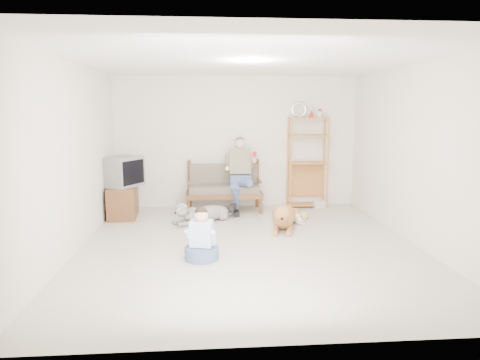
{
  "coord_description": "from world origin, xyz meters",
  "views": [
    {
      "loc": [
        -0.61,
        -6.12,
        2.01
      ],
      "look_at": [
        -0.06,
        1.0,
        0.84
      ],
      "focal_mm": 32.0,
      "sensor_mm": 36.0,
      "label": 1
    }
  ],
  "objects": [
    {
      "name": "shaggy_dog",
      "position": [
        -0.74,
        1.45,
        0.16
      ],
      "size": [
        1.17,
        0.81,
        0.4
      ],
      "rotation": [
        0.0,
        0.0,
        -1.03
      ],
      "color": "silver",
      "rests_on": "ground"
    },
    {
      "name": "terrier",
      "position": [
        1.01,
        1.25,
        0.1
      ],
      "size": [
        0.42,
        0.54,
        0.24
      ],
      "rotation": [
        0.0,
        0.0,
        0.59
      ],
      "color": "white",
      "rests_on": "ground"
    },
    {
      "name": "man",
      "position": [
        0.01,
        2.14,
        0.68
      ],
      "size": [
        0.56,
        0.81,
        1.31
      ],
      "color": "#4B608A",
      "rests_on": "loveseat"
    },
    {
      "name": "wall_outlet",
      "position": [
        -1.25,
        2.73,
        0.3
      ],
      "size": [
        0.12,
        0.02,
        0.08
      ],
      "primitive_type": "cube",
      "color": "silver",
      "rests_on": "ground"
    },
    {
      "name": "child",
      "position": [
        -0.7,
        -0.51,
        0.26
      ],
      "size": [
        0.46,
        0.46,
        0.73
      ],
      "rotation": [
        0.0,
        0.0,
        -0.23
      ],
      "color": "#4B608A",
      "rests_on": "ground"
    },
    {
      "name": "ceiling",
      "position": [
        0.0,
        0.0,
        2.7
      ],
      "size": [
        5.5,
        5.5,
        0.0
      ],
      "primitive_type": "plane",
      "rotation": [
        3.14,
        0.0,
        0.0
      ],
      "color": "white",
      "rests_on": "ground"
    },
    {
      "name": "wall_back",
      "position": [
        0.0,
        2.75,
        1.35
      ],
      "size": [
        5.0,
        0.0,
        5.0
      ],
      "primitive_type": "plane",
      "rotation": [
        1.57,
        0.0,
        0.0
      ],
      "color": "silver",
      "rests_on": "ground"
    },
    {
      "name": "floor",
      "position": [
        0.0,
        0.0,
        0.0
      ],
      "size": [
        5.5,
        5.5,
        0.0
      ],
      "primitive_type": "plane",
      "color": "silver",
      "rests_on": "ground"
    },
    {
      "name": "loveseat",
      "position": [
        -0.28,
        2.36,
        0.49
      ],
      "size": [
        1.5,
        0.7,
        0.95
      ],
      "rotation": [
        0.0,
        0.0,
        0.0
      ],
      "color": "brown",
      "rests_on": "ground"
    },
    {
      "name": "wall_right",
      "position": [
        2.5,
        0.0,
        1.35
      ],
      "size": [
        0.0,
        5.5,
        5.5
      ],
      "primitive_type": "plane",
      "rotation": [
        1.57,
        0.0,
        -1.57
      ],
      "color": "silver",
      "rests_on": "ground"
    },
    {
      "name": "tv_stand",
      "position": [
        -2.23,
        1.98,
        0.3
      ],
      "size": [
        0.57,
        0.93,
        0.6
      ],
      "rotation": [
        0.0,
        0.0,
        0.07
      ],
      "color": "brown",
      "rests_on": "ground"
    },
    {
      "name": "wall_front",
      "position": [
        0.0,
        -2.75,
        1.35
      ],
      "size": [
        5.0,
        0.0,
        5.0
      ],
      "primitive_type": "plane",
      "rotation": [
        -1.57,
        0.0,
        0.0
      ],
      "color": "silver",
      "rests_on": "ground"
    },
    {
      "name": "crt_tv",
      "position": [
        -2.19,
        1.93,
        0.88
      ],
      "size": [
        0.8,
        0.84,
        0.55
      ],
      "rotation": [
        0.0,
        0.0,
        -0.54
      ],
      "color": "slate",
      "rests_on": "tv_stand"
    },
    {
      "name": "golden_retriever",
      "position": [
        0.71,
        1.01,
        0.19
      ],
      "size": [
        0.63,
        1.53,
        0.47
      ],
      "rotation": [
        0.0,
        0.0,
        -0.24
      ],
      "color": "#A67039",
      "rests_on": "ground"
    },
    {
      "name": "wall_left",
      "position": [
        -2.5,
        0.0,
        1.35
      ],
      "size": [
        0.0,
        5.5,
        5.5
      ],
      "primitive_type": "plane",
      "rotation": [
        1.57,
        0.0,
        1.57
      ],
      "color": "silver",
      "rests_on": "ground"
    },
    {
      "name": "book_stack",
      "position": [
        1.7,
        2.46,
        0.07
      ],
      "size": [
        0.25,
        0.2,
        0.15
      ],
      "primitive_type": "cube",
      "rotation": [
        0.0,
        0.0,
        0.16
      ],
      "color": "white",
      "rests_on": "ground"
    },
    {
      "name": "etagere",
      "position": [
        1.46,
        2.55,
        0.96
      ],
      "size": [
        0.83,
        0.36,
        2.17
      ],
      "color": "#B27A38",
      "rests_on": "ground"
    }
  ]
}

